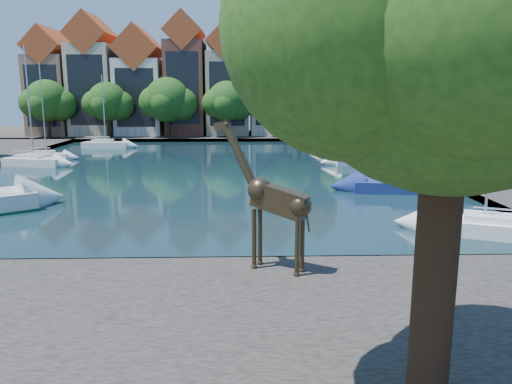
% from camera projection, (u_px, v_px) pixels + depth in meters
% --- Properties ---
extents(ground, '(160.00, 160.00, 0.00)m').
position_uv_depth(ground, '(139.00, 270.00, 18.62)').
color(ground, '#38332B').
rests_on(ground, ground).
extents(water_basin, '(38.00, 50.00, 0.08)m').
position_uv_depth(water_basin, '(196.00, 170.00, 42.13)').
color(water_basin, black).
rests_on(water_basin, ground).
extents(near_quay, '(50.00, 14.00, 0.50)m').
position_uv_depth(near_quay, '(78.00, 364.00, 11.71)').
color(near_quay, '#433E3A').
rests_on(near_quay, ground).
extents(far_quay, '(60.00, 16.00, 0.50)m').
position_uv_depth(far_quay, '(215.00, 135.00, 73.45)').
color(far_quay, '#433E3A').
rests_on(far_quay, ground).
extents(right_quay, '(14.00, 52.00, 0.50)m').
position_uv_depth(right_quay, '(487.00, 166.00, 42.83)').
color(right_quay, '#433E3A').
rests_on(right_quay, ground).
extents(plane_tree, '(8.32, 6.40, 10.62)m').
position_uv_depth(plane_tree, '(461.00, 24.00, 8.51)').
color(plane_tree, '#332114').
rests_on(plane_tree, near_quay).
extents(townhouse_west_end, '(5.44, 9.18, 14.93)m').
position_uv_depth(townhouse_west_end, '(53.00, 86.00, 71.35)').
color(townhouse_west_end, '#8C624C').
rests_on(townhouse_west_end, far_quay).
extents(townhouse_west_mid, '(5.94, 9.18, 16.79)m').
position_uv_depth(townhouse_west_mid, '(95.00, 80.00, 71.36)').
color(townhouse_west_mid, '#BFB193').
rests_on(townhouse_west_mid, far_quay).
extents(townhouse_west_inner, '(6.43, 9.18, 15.15)m').
position_uv_depth(townhouse_west_inner, '(141.00, 86.00, 71.72)').
color(townhouse_west_inner, silver).
rests_on(townhouse_west_inner, far_quay).
extents(townhouse_center, '(5.44, 9.18, 16.93)m').
position_uv_depth(townhouse_center, '(186.00, 79.00, 71.72)').
color(townhouse_center, brown).
rests_on(townhouse_center, far_quay).
extents(townhouse_east_inner, '(5.94, 9.18, 15.79)m').
position_uv_depth(townhouse_east_inner, '(228.00, 83.00, 72.02)').
color(townhouse_east_inner, tan).
rests_on(townhouse_east_inner, far_quay).
extents(townhouse_east_mid, '(6.43, 9.18, 16.65)m').
position_uv_depth(townhouse_east_mid, '(273.00, 81.00, 72.14)').
color(townhouse_east_mid, beige).
rests_on(townhouse_east_mid, far_quay).
extents(townhouse_east_end, '(5.44, 9.18, 14.43)m').
position_uv_depth(townhouse_east_end, '(317.00, 88.00, 72.53)').
color(townhouse_east_end, brown).
rests_on(townhouse_east_end, far_quay).
extents(far_tree_far_west, '(7.28, 5.60, 7.68)m').
position_uv_depth(far_tree_far_west, '(48.00, 102.00, 66.43)').
color(far_tree_far_west, '#332114').
rests_on(far_tree_far_west, far_quay).
extents(far_tree_west, '(6.76, 5.20, 7.36)m').
position_uv_depth(far_tree_west, '(108.00, 103.00, 66.69)').
color(far_tree_west, '#332114').
rests_on(far_tree_west, far_quay).
extents(far_tree_mid_west, '(7.80, 6.00, 8.00)m').
position_uv_depth(far_tree_mid_west, '(168.00, 101.00, 66.88)').
color(far_tree_mid_west, '#332114').
rests_on(far_tree_mid_west, far_quay).
extents(far_tree_mid_east, '(7.02, 5.40, 7.52)m').
position_uv_depth(far_tree_mid_east, '(228.00, 102.00, 67.15)').
color(far_tree_mid_east, '#332114').
rests_on(far_tree_mid_east, far_quay).
extents(far_tree_east, '(7.54, 5.80, 7.84)m').
position_uv_depth(far_tree_east, '(287.00, 102.00, 67.37)').
color(far_tree_east, '#332114').
rests_on(far_tree_east, far_quay).
extents(far_tree_far_east, '(6.76, 5.20, 7.36)m').
position_uv_depth(far_tree_far_east, '(346.00, 103.00, 67.63)').
color(far_tree_far_east, '#332114').
rests_on(far_tree_far_east, far_quay).
extents(giraffe_statue, '(3.26, 2.05, 5.07)m').
position_uv_depth(giraffe_statue, '(272.00, 199.00, 16.84)').
color(giraffe_statue, '#332919').
rests_on(giraffe_statue, near_quay).
extents(sailboat_left_c, '(5.59, 2.99, 10.43)m').
position_uv_depth(sailboat_left_c, '(34.00, 159.00, 44.23)').
color(sailboat_left_c, silver).
rests_on(sailboat_left_c, water_basin).
extents(sailboat_left_d, '(4.43, 1.72, 9.17)m').
position_uv_depth(sailboat_left_d, '(47.00, 154.00, 48.30)').
color(sailboat_left_d, silver).
rests_on(sailboat_left_d, water_basin).
extents(sailboat_left_e, '(5.38, 2.15, 8.38)m').
position_uv_depth(sailboat_left_e, '(106.00, 143.00, 58.40)').
color(sailboat_left_e, silver).
rests_on(sailboat_left_e, water_basin).
extents(sailboat_right_a, '(5.96, 4.10, 9.52)m').
position_uv_depth(sailboat_right_a, '(484.00, 223.00, 22.86)').
color(sailboat_right_a, white).
rests_on(sailboat_right_a, water_basin).
extents(sailboat_right_b, '(7.42, 3.32, 12.13)m').
position_uv_depth(sailboat_right_b, '(408.00, 183.00, 32.84)').
color(sailboat_right_b, navy).
rests_on(sailboat_right_b, water_basin).
extents(sailboat_right_c, '(5.92, 3.15, 8.74)m').
position_uv_depth(sailboat_right_c, '(362.00, 158.00, 45.59)').
color(sailboat_right_c, white).
rests_on(sailboat_right_c, water_basin).
extents(sailboat_right_d, '(5.37, 2.37, 9.62)m').
position_uv_depth(sailboat_right_d, '(343.00, 146.00, 54.50)').
color(sailboat_right_d, silver).
rests_on(sailboat_right_d, water_basin).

